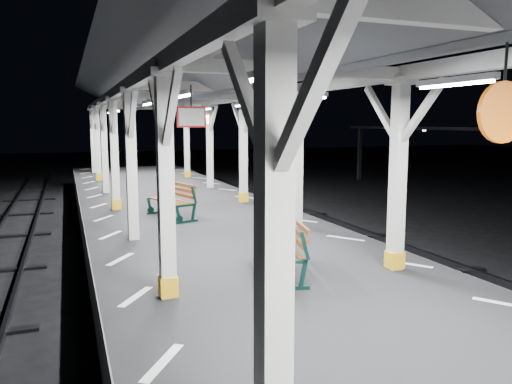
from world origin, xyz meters
TOP-DOWN VIEW (x-y plane):
  - platform at (0.00, 0.00)m, footprint 6.00×50.00m
  - hazard_stripes_left at (-2.45, 0.00)m, footprint 1.00×48.00m
  - hazard_stripes_right at (2.45, 0.00)m, footprint 1.00×48.00m
  - canopy at (0.00, -0.01)m, footprint 5.40×49.00m
  - bench_mid at (0.09, 2.45)m, footprint 0.98×1.82m
  - bench_far at (-0.63, 8.24)m, footprint 1.10×1.86m

SIDE VIEW (x-z plane):
  - platform at x=0.00m, z-range 0.00..1.00m
  - hazard_stripes_left at x=-2.45m, z-range 1.00..1.01m
  - hazard_stripes_right at x=2.45m, z-range 1.00..1.01m
  - bench_mid at x=0.09m, z-range 1.03..1.97m
  - bench_far at x=-0.63m, z-range 1.03..1.98m
  - canopy at x=0.00m, z-range 2.23..6.88m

